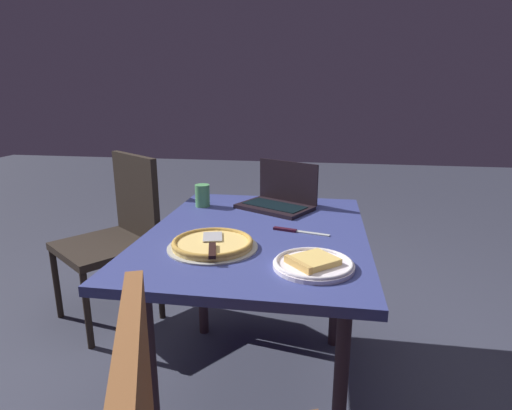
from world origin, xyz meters
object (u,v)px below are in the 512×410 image
table_knife (295,231)px  pizza_plate (313,264)px  laptop (279,198)px  pizza_tray (213,244)px  dining_table (257,248)px  chair_far (118,229)px  drink_cup (202,195)px

table_knife → pizza_plate: bearing=-166.7°
laptop → pizza_tray: size_ratio=1.23×
laptop → table_knife: (-0.35, -0.10, -0.04)m
dining_table → laptop: laptop is taller
dining_table → pizza_tray: bearing=149.2°
laptop → pizza_tray: bearing=162.8°
laptop → table_knife: size_ratio=1.75×
dining_table → chair_far: bearing=61.1°
pizza_tray → chair_far: bearing=46.8°
pizza_plate → drink_cup: bearing=40.2°
pizza_tray → chair_far: (0.69, 0.73, -0.21)m
pizza_plate → dining_table: bearing=35.3°
table_knife → drink_cup: size_ratio=2.12×
drink_cup → chair_far: bearing=74.6°
dining_table → laptop: bearing=-7.9°
pizza_tray → laptop: bearing=-17.2°
pizza_tray → table_knife: 0.36m
pizza_plate → table_knife: 0.35m
laptop → pizza_plate: size_ratio=1.54×
dining_table → pizza_plate: (-0.33, -0.23, 0.09)m
dining_table → pizza_tray: size_ratio=3.52×
laptop → table_knife: bearing=-163.7°
pizza_plate → pizza_tray: 0.38m
laptop → pizza_plate: (-0.69, -0.18, -0.03)m
laptop → pizza_tray: laptop is taller
pizza_plate → chair_far: (0.80, 1.09, -0.21)m
laptop → pizza_tray: 0.60m
dining_table → drink_cup: (0.32, 0.32, 0.13)m
drink_cup → chair_far: 0.61m
laptop → pizza_plate: laptop is taller
chair_far → pizza_tray: bearing=-133.2°
pizza_tray → drink_cup: 0.57m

